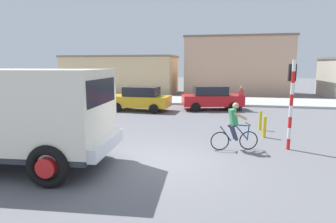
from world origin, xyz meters
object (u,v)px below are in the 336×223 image
at_px(traffic_light_pole, 292,92).
at_px(bollard_far, 260,120).
at_px(truck_foreground, 18,112).
at_px(bollard_near, 265,127).
at_px(car_white_mid, 212,98).
at_px(car_red_near, 140,99).
at_px(cyclist, 234,126).
at_px(pedestrian_near_kerb, 241,98).

xyz_separation_m(traffic_light_pole, bollard_far, (-0.62, 2.93, -1.62)).
xyz_separation_m(truck_foreground, bollard_near, (7.61, 5.01, -1.22)).
relative_size(bollard_near, bollard_far, 1.00).
xyz_separation_m(truck_foreground, car_white_mid, (5.11, 12.06, -0.85)).
bearing_deg(truck_foreground, car_red_near, 87.39).
bearing_deg(cyclist, traffic_light_pole, 15.21).
bearing_deg(bollard_far, cyclist, -110.89).
bearing_deg(car_white_mid, traffic_light_pole, -70.04).
height_order(cyclist, car_red_near, cyclist).
xyz_separation_m(traffic_light_pole, car_white_mid, (-3.12, 8.58, -1.25)).
bearing_deg(car_white_mid, bollard_near, -70.48).
xyz_separation_m(car_white_mid, bollard_far, (2.50, -5.65, -0.37)).
distance_m(bollard_near, bollard_far, 1.40).
height_order(cyclist, pedestrian_near_kerb, cyclist).
height_order(car_red_near, bollard_far, car_red_near).
height_order(truck_foreground, cyclist, truck_foreground).
bearing_deg(pedestrian_near_kerb, car_red_near, -169.30).
bearing_deg(car_red_near, traffic_light_pole, -42.87).
bearing_deg(traffic_light_pole, car_red_near, 137.13).
relative_size(traffic_light_pole, car_red_near, 0.78).
xyz_separation_m(cyclist, traffic_light_pole, (1.94, 0.53, 1.20)).
bearing_deg(truck_foreground, car_white_mid, 67.05).
xyz_separation_m(bollard_near, bollard_far, (0.00, 1.40, 0.00)).
bearing_deg(pedestrian_near_kerb, cyclist, -94.75).
bearing_deg(bollard_far, pedestrian_near_kerb, 96.00).
xyz_separation_m(car_white_mid, bollard_near, (2.50, -7.05, -0.37)).
bearing_deg(car_red_near, car_white_mid, 16.80).
bearing_deg(truck_foreground, traffic_light_pole, 22.95).
distance_m(traffic_light_pole, pedestrian_near_kerb, 8.59).
bearing_deg(bollard_near, truck_foreground, -146.61).
bearing_deg(bollard_near, traffic_light_pole, -68.04).
xyz_separation_m(cyclist, bollard_far, (1.32, 3.46, -0.41)).
distance_m(traffic_light_pole, bollard_far, 3.40).
xyz_separation_m(cyclist, pedestrian_near_kerb, (0.74, 8.95, -0.02)).
height_order(truck_foreground, traffic_light_pole, traffic_light_pole).
height_order(pedestrian_near_kerb, bollard_near, pedestrian_near_kerb).
height_order(cyclist, bollard_near, cyclist).
xyz_separation_m(truck_foreground, traffic_light_pole, (8.22, 3.48, 0.40)).
distance_m(truck_foreground, car_white_mid, 13.12).
bearing_deg(traffic_light_pole, truck_foreground, -157.05).
xyz_separation_m(car_red_near, car_white_mid, (4.62, 1.40, 0.00)).
height_order(traffic_light_pole, car_red_near, traffic_light_pole).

